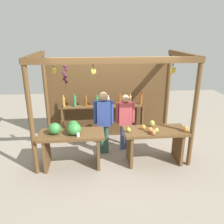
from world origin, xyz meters
The scene contains 7 objects.
ground_plane centered at (0.00, 0.00, 0.00)m, with size 12.00×12.00×0.00m, color gray.
market_stall centered at (0.00, 0.43, 1.39)m, with size 3.51×1.85×2.44m.
fruit_counter_left centered at (-0.96, -0.65, 0.70)m, with size 1.42×0.64×1.07m.
fruit_counter_right centered at (0.93, -0.66, 0.61)m, with size 1.42×0.65×0.96m.
bottle_shelf_unit centered at (-0.16, 0.65, 0.82)m, with size 2.25×0.22×1.36m.
vendor_man centered at (-0.20, -0.13, 0.94)m, with size 0.48×0.21×1.58m.
vendor_woman centered at (0.35, 0.02, 0.86)m, with size 0.48×0.20×1.46m.
Camera 1 is at (-0.48, -5.21, 2.87)m, focal length 36.32 mm.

